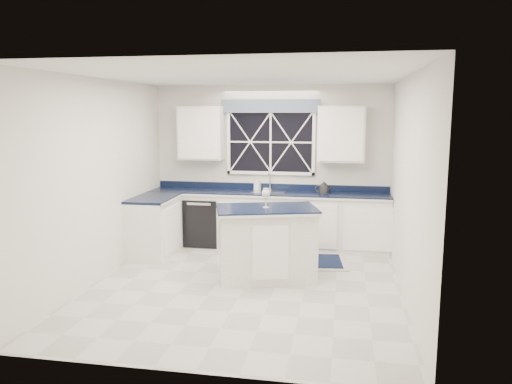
% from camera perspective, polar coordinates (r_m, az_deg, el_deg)
% --- Properties ---
extents(ground, '(4.50, 4.50, 0.00)m').
position_cam_1_polar(ground, '(6.66, -1.24, -10.67)').
color(ground, beige).
rests_on(ground, ground).
extents(back_wall, '(4.00, 0.10, 2.70)m').
position_cam_1_polar(back_wall, '(8.53, 1.71, 3.05)').
color(back_wall, silver).
rests_on(back_wall, ground).
extents(base_cabinets, '(3.99, 1.60, 0.90)m').
position_cam_1_polar(base_cabinets, '(8.28, -1.07, -3.45)').
color(base_cabinets, white).
rests_on(base_cabinets, ground).
extents(countertop, '(3.98, 0.64, 0.04)m').
position_cam_1_polar(countertop, '(8.29, 1.39, -0.12)').
color(countertop, black).
rests_on(countertop, base_cabinets).
extents(dishwasher, '(0.60, 0.58, 0.82)m').
position_cam_1_polar(dishwasher, '(8.62, -5.88, -3.26)').
color(dishwasher, black).
rests_on(dishwasher, ground).
extents(window, '(1.65, 0.09, 1.26)m').
position_cam_1_polar(window, '(8.44, 1.68, 6.26)').
color(window, black).
rests_on(window, ground).
extents(upper_cabinets, '(3.10, 0.34, 0.90)m').
position_cam_1_polar(upper_cabinets, '(8.32, 1.55, 6.70)').
color(upper_cabinets, white).
rests_on(upper_cabinets, ground).
extents(faucet, '(0.05, 0.20, 0.30)m').
position_cam_1_polar(faucet, '(8.45, 1.59, 1.28)').
color(faucet, '#AFB0B2').
rests_on(faucet, countertop).
extents(island, '(1.50, 1.15, 0.99)m').
position_cam_1_polar(island, '(6.80, 1.21, -5.85)').
color(island, white).
rests_on(island, ground).
extents(rug, '(1.53, 1.04, 0.02)m').
position_cam_1_polar(rug, '(7.69, 4.90, -7.87)').
color(rug, '#AEAEA9').
rests_on(rug, ground).
extents(kettle, '(0.28, 0.18, 0.20)m').
position_cam_1_polar(kettle, '(8.20, 7.74, 0.47)').
color(kettle, '#2C2C2E').
rests_on(kettle, countertop).
extents(wine_glass, '(0.11, 0.11, 0.26)m').
position_cam_1_polar(wine_glass, '(6.65, 1.14, -0.26)').
color(wine_glass, silver).
rests_on(wine_glass, island).
extents(soap_bottle, '(0.11, 0.11, 0.20)m').
position_cam_1_polar(soap_bottle, '(8.52, 0.15, 0.97)').
color(soap_bottle, silver).
rests_on(soap_bottle, countertop).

